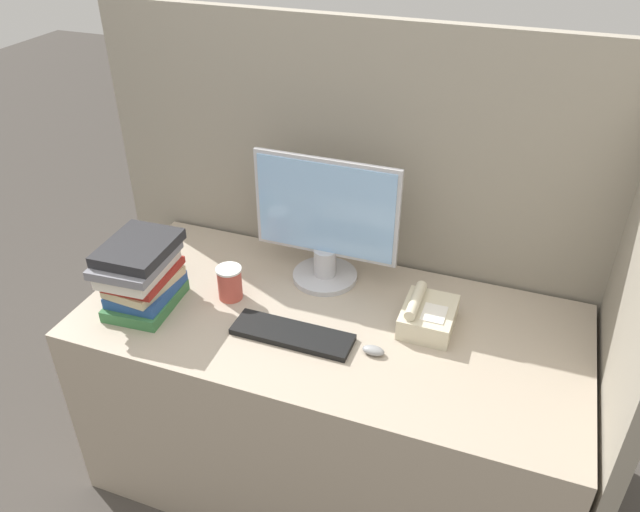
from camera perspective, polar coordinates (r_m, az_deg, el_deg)
The scene contains 9 objects.
cubicle_panel_rear at distance 2.39m, azimuth 4.36°, elevation 1.36°, with size 2.07×0.04×1.64m.
cubicle_panel_right at distance 2.03m, azimuth 25.41°, elevation -8.86°, with size 0.04×0.85×1.64m.
desk at distance 2.34m, azimuth 0.80°, elevation -13.12°, with size 1.67×0.79×0.76m.
monitor at distance 2.16m, azimuth 0.50°, elevation 2.67°, with size 0.52×0.23×0.47m.
keyboard at distance 2.01m, azimuth -2.55°, elevation -7.16°, with size 0.39×0.12×0.02m.
mouse at distance 1.95m, azimuth 4.90°, elevation -8.60°, with size 0.07×0.04×0.03m.
coffee_cup at distance 2.17m, azimuth -8.25°, elevation -2.44°, with size 0.09×0.09×0.12m.
book_stack at distance 2.16m, azimuth -16.00°, elevation -1.62°, with size 0.23×0.30×0.24m.
desk_telephone at distance 2.06m, azimuth 9.78°, elevation -5.38°, with size 0.17×0.21×0.11m.
Camera 1 is at (0.53, -1.14, 2.06)m, focal length 35.00 mm.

